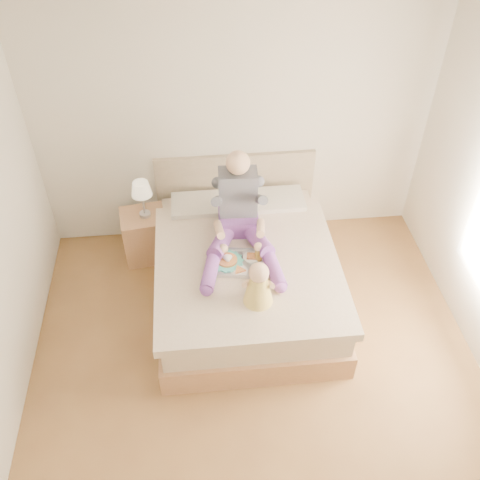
{
  "coord_description": "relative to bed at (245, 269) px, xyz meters",
  "views": [
    {
      "loc": [
        -0.42,
        -2.59,
        4.08
      ],
      "look_at": [
        -0.05,
        1.06,
        0.73
      ],
      "focal_mm": 40.0,
      "sensor_mm": 36.0,
      "label": 1
    }
  ],
  "objects": [
    {
      "name": "room",
      "position": [
        0.08,
        -1.08,
        1.19
      ],
      "size": [
        4.02,
        4.22,
        2.71
      ],
      "color": "brown",
      "rests_on": "ground"
    },
    {
      "name": "bed",
      "position": [
        0.0,
        0.0,
        0.0
      ],
      "size": [
        1.7,
        2.18,
        1.0
      ],
      "color": "#936944",
      "rests_on": "ground"
    },
    {
      "name": "nightstand",
      "position": [
        -1.0,
        0.65,
        -0.04
      ],
      "size": [
        0.5,
        0.46,
        0.55
      ],
      "rotation": [
        0.0,
        0.0,
        0.13
      ],
      "color": "#936944",
      "rests_on": "ground"
    },
    {
      "name": "lamp",
      "position": [
        -0.97,
        0.64,
        0.56
      ],
      "size": [
        0.21,
        0.21,
        0.42
      ],
      "color": "#B7B8BE",
      "rests_on": "nightstand"
    },
    {
      "name": "adult",
      "position": [
        -0.04,
        0.14,
        0.56
      ],
      "size": [
        0.76,
        1.09,
        0.9
      ],
      "rotation": [
        0.0,
        0.0,
        -0.04
      ],
      "color": "#6B378B",
      "rests_on": "bed"
    },
    {
      "name": "tray",
      "position": [
        -0.09,
        -0.2,
        0.32
      ],
      "size": [
        0.52,
        0.43,
        0.13
      ],
      "rotation": [
        0.0,
        0.0,
        -0.15
      ],
      "color": "#B7B8BE",
      "rests_on": "bed"
    },
    {
      "name": "baby",
      "position": [
        0.04,
        -0.66,
        0.47
      ],
      "size": [
        0.28,
        0.38,
        0.43
      ],
      "rotation": [
        0.0,
        0.0,
        -0.16
      ],
      "color": "gold",
      "rests_on": "bed"
    }
  ]
}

